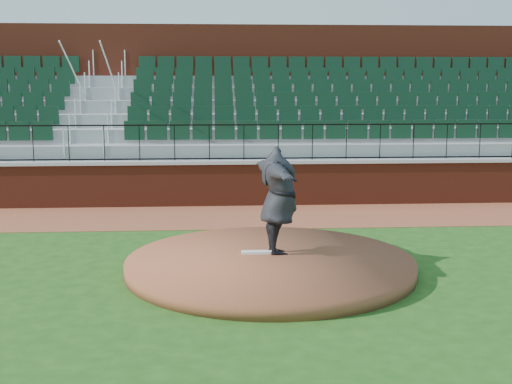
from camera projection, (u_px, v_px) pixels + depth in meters
ground at (261, 276)px, 12.04m from camera, size 90.00×90.00×0.00m
warning_track at (247, 216)px, 17.35m from camera, size 34.00×3.20×0.01m
field_wall at (244, 184)px, 18.83m from camera, size 34.00×0.35×1.20m
wall_cap at (244, 162)px, 18.72m from camera, size 34.00×0.45×0.10m
wall_railing at (244, 143)px, 18.63m from camera, size 34.00×0.05×1.00m
seating_stands at (240, 119)px, 21.23m from camera, size 34.00×5.10×4.60m
concourse_wall at (237, 103)px, 23.91m from camera, size 34.00×0.50×5.50m
pitchers_mound at (270, 265)px, 12.31m from camera, size 5.37×5.37×0.25m
pitching_rubber at (260, 252)px, 12.62m from camera, size 0.69×0.18×0.05m
pitcher at (278, 200)px, 12.46m from camera, size 1.04×2.61×2.06m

